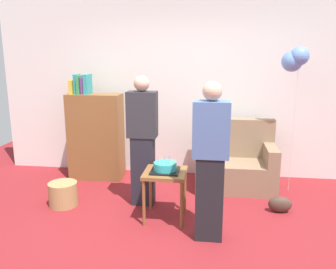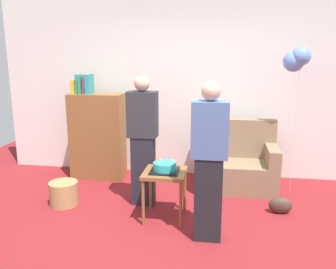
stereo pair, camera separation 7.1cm
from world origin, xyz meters
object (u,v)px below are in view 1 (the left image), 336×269
(person_blowing_candles, at_px, (143,140))
(wicker_basket, at_px, (63,194))
(person_holding_cake, at_px, (210,162))
(balloon_bunch, at_px, (295,59))
(couch, at_px, (235,164))
(side_table, at_px, (165,179))
(bookshelf, at_px, (96,135))
(birthday_cake, at_px, (165,167))
(handbag, at_px, (280,204))

(person_blowing_candles, distance_m, wicker_basket, 1.22)
(person_holding_cake, relative_size, balloon_bunch, 0.83)
(wicker_basket, bearing_deg, balloon_bunch, 17.09)
(couch, distance_m, person_blowing_candles, 1.49)
(side_table, height_order, wicker_basket, side_table)
(person_blowing_candles, relative_size, balloon_bunch, 0.83)
(side_table, height_order, person_holding_cake, person_holding_cake)
(side_table, distance_m, balloon_bunch, 2.31)
(bookshelf, relative_size, side_table, 2.75)
(couch, xyz_separation_m, person_holding_cake, (-0.35, -1.51, 0.49))
(birthday_cake, relative_size, wicker_basket, 0.89)
(person_blowing_candles, xyz_separation_m, person_holding_cake, (0.85, -0.77, 0.00))
(birthday_cake, distance_m, person_blowing_candles, 0.55)
(handbag, bearing_deg, side_table, -165.90)
(person_holding_cake, xyz_separation_m, handbag, (0.85, 0.72, -0.73))
(person_holding_cake, height_order, wicker_basket, person_holding_cake)
(side_table, bearing_deg, person_blowing_candles, 130.91)
(person_holding_cake, relative_size, handbag, 5.82)
(bookshelf, xyz_separation_m, handbag, (2.60, -0.90, -0.58))
(couch, xyz_separation_m, bookshelf, (-2.10, 0.11, 0.34))
(person_blowing_candles, bearing_deg, wicker_basket, -179.54)
(balloon_bunch, bearing_deg, person_holding_cake, -125.72)
(couch, xyz_separation_m, balloon_bunch, (0.70, -0.06, 1.47))
(birthday_cake, distance_m, handbag, 1.50)
(couch, distance_m, balloon_bunch, 1.63)
(person_holding_cake, bearing_deg, couch, -99.02)
(person_blowing_candles, xyz_separation_m, wicker_basket, (-0.99, -0.20, -0.68))
(side_table, bearing_deg, bookshelf, 135.02)
(bookshelf, relative_size, handbag, 5.67)
(person_blowing_candles, relative_size, person_holding_cake, 1.00)
(birthday_cake, bearing_deg, side_table, 134.77)
(bookshelf, height_order, wicker_basket, bookshelf)
(side_table, bearing_deg, couch, 52.81)
(person_holding_cake, bearing_deg, wicker_basket, -13.14)
(handbag, relative_size, balloon_bunch, 0.14)
(side_table, height_order, handbag, side_table)
(side_table, distance_m, birthday_cake, 0.14)
(side_table, relative_size, wicker_basket, 1.60)
(person_blowing_candles, height_order, handbag, person_blowing_candles)
(bookshelf, relative_size, person_holding_cake, 0.97)
(bookshelf, relative_size, balloon_bunch, 0.80)
(person_blowing_candles, distance_m, handbag, 1.85)
(handbag, bearing_deg, person_blowing_candles, 178.43)
(birthday_cake, xyz_separation_m, person_holding_cake, (0.51, -0.38, 0.21))
(birthday_cake, bearing_deg, couch, 52.81)
(couch, distance_m, birthday_cake, 1.45)
(bookshelf, bearing_deg, handbag, -19.09)
(wicker_basket, bearing_deg, handbag, 3.26)
(bookshelf, bearing_deg, balloon_bunch, -3.39)
(side_table, bearing_deg, person_holding_cake, -36.56)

